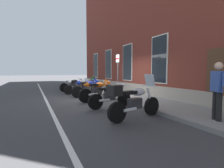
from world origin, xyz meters
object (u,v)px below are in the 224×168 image
object	(u,v)px
motorcycle_silver_touring	(133,101)
barrel_planter	(93,83)
motorcycle_black_naked	(74,85)
motorcycle_blue_sport	(89,87)
motorcycle_yellow_naked	(111,96)
parking_sign	(118,69)
motorcycle_orange_sport	(99,90)
pedestrian_blue_top	(218,88)
motorcycle_white_sport	(80,85)

from	to	relation	value
motorcycle_silver_touring	barrel_planter	bearing A→B (deg)	168.34
motorcycle_black_naked	barrel_planter	distance (m)	2.15
motorcycle_blue_sport	motorcycle_yellow_naked	bearing A→B (deg)	-2.34
motorcycle_silver_touring	parking_sign	bearing A→B (deg)	158.57
motorcycle_orange_sport	pedestrian_blue_top	world-z (taller)	pedestrian_blue_top
motorcycle_white_sport	motorcycle_yellow_naked	xyz separation A→B (m)	(4.96, -0.03, -0.09)
motorcycle_white_sport	motorcycle_blue_sport	bearing A→B (deg)	3.95
motorcycle_blue_sport	motorcycle_orange_sport	distance (m)	1.71
motorcycle_yellow_naked	pedestrian_blue_top	bearing A→B (deg)	26.75
motorcycle_orange_sport	motorcycle_yellow_naked	size ratio (longest dim) A/B	1.05
motorcycle_yellow_naked	pedestrian_blue_top	xyz separation A→B (m)	(3.29, 1.66, 0.54)
motorcycle_white_sport	parking_sign	xyz separation A→B (m)	(2.39, 1.60, 1.08)
motorcycle_black_naked	motorcycle_orange_sport	xyz separation A→B (m)	(4.93, 0.18, 0.10)
motorcycle_yellow_naked	parking_sign	bearing A→B (deg)	147.70
motorcycle_silver_touring	motorcycle_white_sport	bearing A→B (deg)	178.88
motorcycle_yellow_naked	motorcycle_black_naked	bearing A→B (deg)	-179.51
motorcycle_white_sport	motorcycle_silver_touring	size ratio (longest dim) A/B	1.00
motorcycle_white_sport	motorcycle_yellow_naked	world-z (taller)	motorcycle_white_sport
pedestrian_blue_top	parking_sign	world-z (taller)	parking_sign
motorcycle_orange_sport	motorcycle_white_sport	bearing A→B (deg)	-178.33
motorcycle_blue_sport	barrel_planter	world-z (taller)	barrel_planter
motorcycle_black_naked	barrel_planter	xyz separation A→B (m)	(-1.01, 1.89, 0.04)
motorcycle_blue_sport	motorcycle_silver_touring	world-z (taller)	motorcycle_silver_touring
motorcycle_white_sport	pedestrian_blue_top	distance (m)	8.42
motorcycle_yellow_naked	barrel_planter	xyz separation A→B (m)	(-7.58, 1.84, 0.04)
parking_sign	pedestrian_blue_top	bearing A→B (deg)	0.30
motorcycle_blue_sport	parking_sign	bearing A→B (deg)	62.24
motorcycle_silver_touring	motorcycle_black_naked	bearing A→B (deg)	179.65
motorcycle_white_sport	pedestrian_blue_top	xyz separation A→B (m)	(8.25, 1.63, 0.45)
parking_sign	motorcycle_blue_sport	bearing A→B (deg)	-117.76
motorcycle_black_naked	motorcycle_orange_sport	size ratio (longest dim) A/B	1.03
pedestrian_blue_top	motorcycle_white_sport	bearing A→B (deg)	-168.82
pedestrian_blue_top	barrel_planter	bearing A→B (deg)	179.04
motorcycle_white_sport	barrel_planter	world-z (taller)	barrel_planter
motorcycle_yellow_naked	motorcycle_blue_sport	bearing A→B (deg)	177.66
motorcycle_white_sport	parking_sign	world-z (taller)	parking_sign
motorcycle_orange_sport	motorcycle_silver_touring	bearing A→B (deg)	-3.77
motorcycle_black_naked	pedestrian_blue_top	xyz separation A→B (m)	(9.86, 1.71, 0.54)
motorcycle_white_sport	motorcycle_orange_sport	world-z (taller)	motorcycle_orange_sport
barrel_planter	motorcycle_black_naked	bearing A→B (deg)	-61.85
motorcycle_blue_sport	motorcycle_silver_touring	xyz separation A→B (m)	(5.20, -0.24, -0.00)
motorcycle_white_sport	motorcycle_blue_sport	distance (m)	1.61
motorcycle_blue_sport	motorcycle_orange_sport	world-z (taller)	motorcycle_orange_sport
motorcycle_silver_touring	pedestrian_blue_top	distance (m)	2.32
motorcycle_orange_sport	barrel_planter	world-z (taller)	same
motorcycle_yellow_naked	parking_sign	xyz separation A→B (m)	(-2.57, 1.63, 1.17)
barrel_planter	motorcycle_yellow_naked	bearing A→B (deg)	-13.63
motorcycle_black_naked	motorcycle_silver_touring	world-z (taller)	motorcycle_silver_touring
motorcycle_orange_sport	pedestrian_blue_top	xyz separation A→B (m)	(4.93, 1.53, 0.44)
motorcycle_orange_sport	barrel_planter	xyz separation A→B (m)	(-5.94, 1.72, -0.06)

